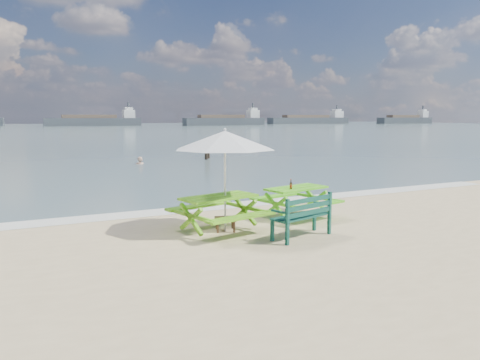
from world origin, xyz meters
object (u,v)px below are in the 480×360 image
beer_bottle (291,186)px  picnic_table_right (296,203)px  swimmer (140,171)px  park_bench (301,225)px  picnic_table_left (219,215)px  side_table (225,224)px  patio_umbrella (225,140)px

beer_bottle → picnic_table_right: bearing=32.9°
beer_bottle → swimmer: size_ratio=0.16×
park_bench → picnic_table_left: bearing=137.9°
picnic_table_right → side_table: (-2.30, -0.51, -0.23)m
patio_umbrella → swimmer: (2.10, 16.07, -2.52)m
picnic_table_left → beer_bottle: (2.16, 0.32, 0.48)m
picnic_table_left → park_bench: park_bench is taller
park_bench → side_table: bearing=134.2°
picnic_table_left → patio_umbrella: bearing=3.6°
park_bench → patio_umbrella: size_ratio=0.53×
side_table → swimmer: swimmer is taller
picnic_table_right → beer_bottle: 0.62m
side_table → swimmer: size_ratio=0.37×
park_bench → beer_bottle: bearing=65.2°
picnic_table_right → swimmer: 15.59m
picnic_table_right → side_table: 2.36m
park_bench → patio_umbrella: bearing=134.2°
picnic_table_left → patio_umbrella: 1.72m
picnic_table_right → park_bench: bearing=-120.0°
patio_umbrella → swimmer: size_ratio=1.85×
swimmer → park_bench: bearing=-92.8°
park_bench → swimmer: bearing=87.2°
picnic_table_right → beer_bottle: (-0.30, -0.19, 0.50)m
side_table → beer_bottle: beer_bottle is taller
picnic_table_left → side_table: picnic_table_left is taller
picnic_table_right → park_bench: park_bench is taller
beer_bottle → picnic_table_left: bearing=-171.5°
beer_bottle → swimmer: beer_bottle is taller
park_bench → patio_umbrella: (-1.26, 1.29, 1.83)m
picnic_table_right → swimmer: bearing=90.7°
picnic_table_right → swimmer: (-0.19, 15.57, -0.79)m
picnic_table_right → park_bench: (-1.04, -1.80, -0.10)m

